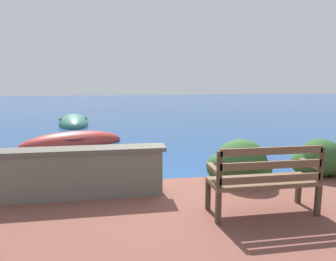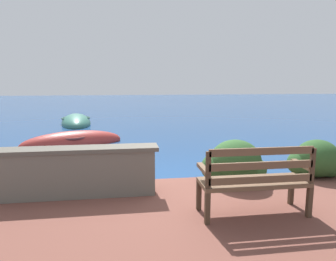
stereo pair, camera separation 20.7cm
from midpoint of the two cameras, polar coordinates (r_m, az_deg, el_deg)
name	(u,v)px [view 1 (the left image)]	position (r m, az deg, el deg)	size (l,w,h in m)	color
ground_plane	(179,190)	(5.49, 1.10, -11.24)	(80.00, 80.00, 0.00)	navy
park_bench	(265,178)	(4.03, 16.51, -8.74)	(1.40, 0.48, 0.93)	#433123
stone_wall	(84,172)	(4.69, -17.03, -7.60)	(2.44, 0.39, 0.74)	#666056
hedge_clump_left	(128,176)	(4.83, -8.81, -8.62)	(0.77, 0.56, 0.52)	#38662D
hedge_clump_centre	(240,164)	(5.23, 12.39, -6.25)	(1.10, 0.79, 0.75)	#284C23
hedge_clump_right	(319,160)	(6.11, 26.02, -5.03)	(1.00, 0.72, 0.68)	#284C23
rowboat_nearest	(73,143)	(9.65, -18.31, -2.33)	(3.20, 1.97, 0.75)	#9E2D28
rowboat_mid	(74,123)	(14.32, -17.94, 1.36)	(1.78, 3.31, 0.82)	#336B5B
mooring_buoy	(126,157)	(7.47, -8.71, -5.08)	(0.55, 0.55, 0.50)	white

